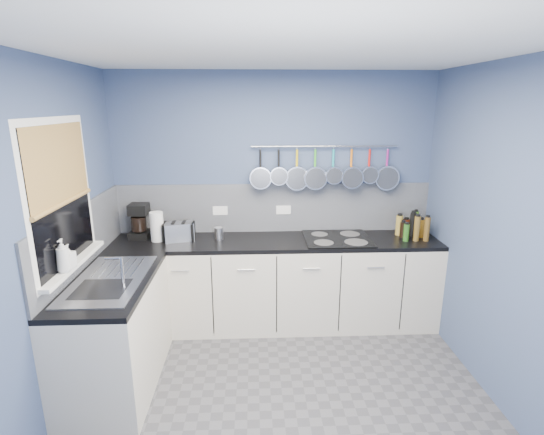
{
  "coord_description": "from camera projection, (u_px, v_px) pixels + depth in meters",
  "views": [
    {
      "loc": [
        -0.2,
        -2.64,
        2.18
      ],
      "look_at": [
        -0.05,
        0.75,
        1.25
      ],
      "focal_mm": 27.32,
      "sensor_mm": 36.0,
      "label": 1
    }
  ],
  "objects": [
    {
      "name": "floor",
      "position": [
        283.0,
        404.0,
        3.13
      ],
      "size": [
        3.2,
        3.0,
        0.02
      ],
      "primitive_type": "cube",
      "color": "#47474C",
      "rests_on": "ground"
    },
    {
      "name": "ceiling",
      "position": [
        286.0,
        47.0,
        2.47
      ],
      "size": [
        3.2,
        3.0,
        0.02
      ],
      "primitive_type": "cube",
      "color": "white",
      "rests_on": "ground"
    },
    {
      "name": "wall_back",
      "position": [
        274.0,
        198.0,
        4.26
      ],
      "size": [
        3.2,
        0.02,
        2.5
      ],
      "primitive_type": "cube",
      "color": "#3A4A6F",
      "rests_on": "ground"
    },
    {
      "name": "wall_front",
      "position": [
        317.0,
        401.0,
        1.35
      ],
      "size": [
        3.2,
        0.02,
        2.5
      ],
      "primitive_type": "cube",
      "color": "#3A4A6F",
      "rests_on": "ground"
    },
    {
      "name": "wall_left",
      "position": [
        41.0,
        250.0,
        2.73
      ],
      "size": [
        0.02,
        3.0,
        2.5
      ],
      "primitive_type": "cube",
      "color": "#3A4A6F",
      "rests_on": "ground"
    },
    {
      "name": "wall_right",
      "position": [
        515.0,
        243.0,
        2.87
      ],
      "size": [
        0.02,
        3.0,
        2.5
      ],
      "primitive_type": "cube",
      "color": "#3A4A6F",
      "rests_on": "ground"
    },
    {
      "name": "backsplash_back",
      "position": [
        274.0,
        208.0,
        4.26
      ],
      "size": [
        3.2,
        0.02,
        0.5
      ],
      "primitive_type": "cube",
      "color": "gray",
      "rests_on": "wall_back"
    },
    {
      "name": "backsplash_left",
      "position": [
        83.0,
        237.0,
        3.34
      ],
      "size": [
        0.02,
        1.8,
        0.5
      ],
      "primitive_type": "cube",
      "color": "gray",
      "rests_on": "wall_left"
    },
    {
      "name": "cabinet_run_back",
      "position": [
        275.0,
        284.0,
        4.17
      ],
      "size": [
        3.2,
        0.6,
        0.86
      ],
      "primitive_type": "cube",
      "color": "beige",
      "rests_on": "ground"
    },
    {
      "name": "worktop_back",
      "position": [
        275.0,
        242.0,
        4.05
      ],
      "size": [
        3.2,
        0.6,
        0.04
      ],
      "primitive_type": "cube",
      "color": "black",
      "rests_on": "cabinet_run_back"
    },
    {
      "name": "cabinet_run_left",
      "position": [
        116.0,
        335.0,
        3.25
      ],
      "size": [
        0.6,
        1.2,
        0.86
      ],
      "primitive_type": "cube",
      "color": "beige",
      "rests_on": "ground"
    },
    {
      "name": "worktop_left",
      "position": [
        110.0,
        282.0,
        3.13
      ],
      "size": [
        0.6,
        1.2,
        0.04
      ],
      "primitive_type": "cube",
      "color": "black",
      "rests_on": "cabinet_run_left"
    },
    {
      "name": "window_frame",
      "position": [
        61.0,
        196.0,
        2.94
      ],
      "size": [
        0.01,
        1.0,
        1.1
      ],
      "primitive_type": "cube",
      "color": "white",
      "rests_on": "wall_left"
    },
    {
      "name": "window_glass",
      "position": [
        62.0,
        196.0,
        2.94
      ],
      "size": [
        0.01,
        0.9,
        1.0
      ],
      "primitive_type": "cube",
      "color": "black",
      "rests_on": "wall_left"
    },
    {
      "name": "bamboo_blind",
      "position": [
        59.0,
        165.0,
        2.89
      ],
      "size": [
        0.01,
        0.9,
        0.55
      ],
      "primitive_type": "cube",
      "color": "olive",
      "rests_on": "wall_left"
    },
    {
      "name": "window_sill",
      "position": [
        74.0,
        264.0,
        3.08
      ],
      "size": [
        0.1,
        0.98,
        0.03
      ],
      "primitive_type": "cube",
      "color": "white",
      "rests_on": "wall_left"
    },
    {
      "name": "sink_unit",
      "position": [
        110.0,
        279.0,
        3.13
      ],
      "size": [
        0.5,
        0.95,
        0.01
      ],
      "primitive_type": "cube",
      "color": "silver",
      "rests_on": "worktop_left"
    },
    {
      "name": "mixer_tap",
      "position": [
        122.0,
        273.0,
        2.93
      ],
      "size": [
        0.12,
        0.08,
        0.26
      ],
      "primitive_type": null,
      "color": "silver",
      "rests_on": "worktop_left"
    },
    {
      "name": "socket_left",
      "position": [
        220.0,
        211.0,
        4.23
      ],
      "size": [
        0.15,
        0.01,
        0.09
      ],
      "primitive_type": "cube",
      "color": "white",
      "rests_on": "backsplash_back"
    },
    {
      "name": "socket_right",
      "position": [
        283.0,
        210.0,
        4.26
      ],
      "size": [
        0.15,
        0.01,
        0.09
      ],
      "primitive_type": "cube",
      "color": "white",
      "rests_on": "backsplash_back"
    },
    {
      "name": "pot_rail",
      "position": [
        325.0,
        146.0,
        4.08
      ],
      "size": [
        1.45,
        0.02,
        0.02
      ],
      "primitive_type": "cylinder",
      "rotation": [
        0.0,
        1.57,
        0.0
      ],
      "color": "silver",
      "rests_on": "wall_back"
    },
    {
      "name": "soap_bottle_a",
      "position": [
        63.0,
        256.0,
        2.86
      ],
      "size": [
        0.09,
        0.09,
        0.24
      ],
      "primitive_type": "imported",
      "rotation": [
        0.0,
        0.0,
        0.01
      ],
      "color": "white",
      "rests_on": "window_sill"
    },
    {
      "name": "soap_bottle_b",
      "position": [
        68.0,
        256.0,
        2.95
      ],
      "size": [
        0.09,
        0.09,
        0.17
      ],
      "primitive_type": "imported",
      "rotation": [
        0.0,
        0.0,
        -0.19
      ],
      "color": "white",
      "rests_on": "window_sill"
    },
    {
      "name": "paper_towel",
      "position": [
        157.0,
        227.0,
        3.99
      ],
      "size": [
        0.16,
        0.16,
        0.29
      ],
      "primitive_type": "cylinder",
      "rotation": [
        0.0,
        0.0,
        0.33
      ],
      "color": "white",
      "rests_on": "worktop_back"
    },
    {
      "name": "coffee_maker",
      "position": [
        139.0,
        221.0,
        4.08
      ],
      "size": [
        0.2,
        0.22,
        0.34
      ],
      "primitive_type": null,
      "rotation": [
        0.0,
        0.0,
        -0.03
      ],
      "color": "black",
      "rests_on": "worktop_back"
    },
    {
      "name": "toaster",
      "position": [
        179.0,
        232.0,
        4.01
      ],
      "size": [
        0.31,
        0.22,
        0.18
      ],
      "primitive_type": "cube",
      "rotation": [
        0.0,
        0.0,
        0.27
      ],
      "color": "silver",
      "rests_on": "worktop_back"
    },
    {
      "name": "canister",
      "position": [
        219.0,
        233.0,
        4.04
      ],
      "size": [
        0.11,
        0.11,
        0.12
      ],
      "primitive_type": "cylinder",
      "rotation": [
        0.0,
        0.0,
        0.32
      ],
      "color": "silver",
      "rests_on": "worktop_back"
    },
    {
      "name": "hob",
      "position": [
        337.0,
        239.0,
        4.06
      ],
      "size": [
        0.64,
        0.57,
        0.01
      ],
      "primitive_type": "cube",
      "color": "black",
      "rests_on": "worktop_back"
    },
    {
      "name": "pan_0",
      "position": [
        260.0,
        168.0,
        4.1
      ],
      "size": [
        0.22,
        0.1,
        0.41
      ],
      "primitive_type": null,
      "color": "silver",
      "rests_on": "pot_rail"
    },
    {
      "name": "pan_1",
      "position": [
        279.0,
        166.0,
        4.1
      ],
      "size": [
        0.18,
        0.11,
        0.37
      ],
      "primitive_type": null,
      "color": "silver",
      "rests_on": "pot_rail"
    },
    {
      "name": "pan_2",
      "position": [
        297.0,
        168.0,
        4.11
      ],
      "size": [
        0.24,
        0.08,
        0.43
      ],
      "primitive_type": null,
      "color": "silver",
      "rests_on": "pot_rail"
    },
    {
      "name": "pan_3",
      "position": [
        315.0,
        168.0,
        4.12
      ],
      "size": [
        0.23,
        0.1,
        0.42
      ],
      "primitive_type": null,
      "color": "silver",
      "rests_on": "pot_rail"
    },
    {
      "name": "pan_4",
      "position": [
        333.0,
        165.0,
        4.12
      ],
      "size": [
        0.18,
        0.12,
        0.37
      ],
      "primitive_type": null,
      "color": "silver",
      "rests_on": "pot_rail"
    },
    {
      "name": "pan_5",
      "position": [
        351.0,
        167.0,
        4.13
      ],
      "size": [
        0.22,
        0.12,
        0.41
      ],
      "primitive_type": null,
      "color": "silver",
      "rests_on": "pot_rail"
    },
    {
      "name": "pan_6",
      "position": [
        369.0,
        165.0,
        4.14
      ],
      "size": [
        0.18,
        0.09,
        0.37
      ],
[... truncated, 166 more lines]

